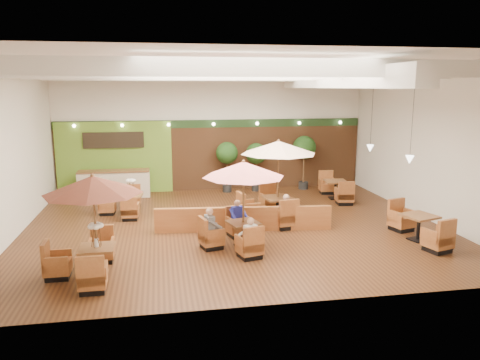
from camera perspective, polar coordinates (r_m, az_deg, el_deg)
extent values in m
plane|color=#381E0F|center=(16.14, -0.75, -5.61)|extent=(14.00, 14.00, 0.00)
cube|color=silver|center=(21.48, -3.32, 6.09)|extent=(14.00, 0.04, 5.50)
cube|color=silver|center=(9.76, 4.81, -0.22)|extent=(14.00, 0.04, 5.50)
cube|color=silver|center=(16.03, -26.35, 3.16)|extent=(0.04, 12.00, 5.50)
cube|color=silver|center=(18.04, 21.82, 4.31)|extent=(0.04, 12.00, 5.50)
cube|color=white|center=(15.46, -0.80, 14.29)|extent=(14.00, 12.00, 0.04)
cube|color=brown|center=(21.55, -3.27, 3.03)|extent=(13.90, 0.10, 3.20)
cube|color=#1E3819|center=(21.38, -3.31, 6.87)|extent=(13.90, 0.12, 0.35)
cube|color=olive|center=(21.44, -15.02, 2.61)|extent=(5.00, 0.08, 3.20)
cube|color=black|center=(21.26, -15.15, 4.71)|extent=(2.60, 0.08, 0.70)
cube|color=white|center=(16.37, 11.67, 11.97)|extent=(0.60, 11.00, 0.60)
cube|color=white|center=(11.52, 2.44, 13.56)|extent=(13.60, 0.12, 0.45)
cube|color=white|center=(14.17, 0.05, 13.15)|extent=(13.60, 0.12, 0.45)
cube|color=white|center=(16.73, -1.52, 12.86)|extent=(13.60, 0.12, 0.45)
cube|color=white|center=(19.41, -2.71, 12.63)|extent=(13.60, 0.12, 0.45)
cylinder|color=black|center=(16.48, 20.35, 7.84)|extent=(0.01, 0.01, 3.20)
cone|color=white|center=(16.63, 19.97, 2.34)|extent=(0.28, 0.28, 0.28)
cylinder|color=black|center=(19.13, 15.83, 8.50)|extent=(0.01, 0.01, 3.20)
cone|color=white|center=(19.26, 15.57, 3.75)|extent=(0.28, 0.28, 0.28)
sphere|color=#FFEAC6|center=(21.31, -19.58, 6.23)|extent=(0.14, 0.14, 0.14)
sphere|color=#FFEAC6|center=(21.07, -14.18, 6.48)|extent=(0.14, 0.14, 0.14)
sphere|color=#FFEAC6|center=(21.02, -8.70, 6.68)|extent=(0.14, 0.14, 0.14)
sphere|color=#FFEAC6|center=(21.15, -3.24, 6.82)|extent=(0.14, 0.14, 0.14)
sphere|color=#FFEAC6|center=(21.48, 2.11, 6.90)|extent=(0.14, 0.14, 0.14)
sphere|color=#FFEAC6|center=(21.98, 7.25, 6.92)|extent=(0.14, 0.14, 0.14)
sphere|color=#FFEAC6|center=(22.64, 12.13, 6.88)|extent=(0.14, 0.14, 0.14)
cube|color=beige|center=(20.86, -15.06, -0.56)|extent=(3.00, 0.70, 1.10)
cube|color=brown|center=(20.75, -15.14, 1.07)|extent=(3.00, 0.75, 0.06)
cube|color=brown|center=(15.49, 0.44, -4.78)|extent=(5.84, 0.77, 0.81)
cube|color=brown|center=(12.36, -17.06, -7.93)|extent=(0.87, 0.87, 0.06)
cylinder|color=black|center=(12.48, -16.97, -9.46)|extent=(0.10, 0.10, 0.67)
cube|color=black|center=(12.61, -16.87, -10.97)|extent=(0.46, 0.46, 0.04)
cube|color=brown|center=(11.62, -17.52, -11.45)|extent=(0.64, 0.64, 0.32)
cube|color=brown|center=(11.27, -17.80, -10.54)|extent=(0.63, 0.11, 0.71)
cube|color=brown|center=(11.59, -19.04, -10.54)|extent=(0.09, 0.56, 0.28)
cube|color=brown|center=(11.51, -16.10, -10.50)|extent=(0.09, 0.56, 0.28)
cube|color=black|center=(11.71, -17.45, -12.50)|extent=(0.56, 0.56, 0.14)
cube|color=brown|center=(13.40, -16.46, -8.31)|extent=(0.64, 0.64, 0.32)
cube|color=brown|center=(13.55, -16.39, -6.73)|extent=(0.63, 0.11, 0.71)
cube|color=brown|center=(13.31, -15.24, -7.46)|extent=(0.09, 0.56, 0.28)
cube|color=brown|center=(13.37, -17.77, -7.51)|extent=(0.09, 0.56, 0.28)
cube|color=black|center=(13.48, -16.40, -9.24)|extent=(0.56, 0.56, 0.14)
cube|color=brown|center=(12.67, -21.32, -9.79)|extent=(0.64, 0.64, 0.32)
cube|color=brown|center=(12.51, -20.24, -8.50)|extent=(0.11, 0.63, 0.71)
cube|color=brown|center=(12.87, -21.15, -8.49)|extent=(0.56, 0.09, 0.28)
cube|color=brown|center=(12.33, -21.64, -9.39)|extent=(0.56, 0.09, 0.28)
cube|color=black|center=(12.75, -21.25, -10.77)|extent=(0.56, 0.56, 0.14)
cylinder|color=brown|center=(12.20, -17.21, -5.55)|extent=(0.06, 0.06, 2.53)
cone|color=#4F2317|center=(11.94, -17.51, -0.56)|extent=(2.43, 2.43, 0.45)
sphere|color=brown|center=(11.90, -17.57, 0.53)|extent=(0.10, 0.10, 0.10)
cylinder|color=silver|center=(12.32, -17.10, -7.31)|extent=(0.10, 0.10, 0.22)
cube|color=brown|center=(13.92, 0.42, -5.26)|extent=(1.05, 1.05, 0.06)
cylinder|color=black|center=(14.02, 0.42, -6.64)|extent=(0.10, 0.10, 0.67)
cube|color=black|center=(14.14, 0.42, -8.00)|extent=(0.55, 0.55, 0.04)
cube|color=brown|center=(13.15, 1.17, -8.20)|extent=(0.76, 0.76, 0.32)
cube|color=brown|center=(12.81, 1.10, -7.31)|extent=(0.63, 0.26, 0.71)
cube|color=brown|center=(12.97, 0.00, -7.54)|extent=(0.22, 0.56, 0.28)
cube|color=brown|center=(13.21, 2.33, -7.19)|extent=(0.22, 0.56, 0.28)
cube|color=black|center=(13.23, 1.17, -9.15)|extent=(0.68, 0.68, 0.14)
cube|color=brown|center=(14.95, -0.24, -5.78)|extent=(0.76, 0.76, 0.32)
cube|color=brown|center=(15.11, -0.16, -4.39)|extent=(0.63, 0.26, 0.71)
cube|color=brown|center=(15.01, 0.78, -4.91)|extent=(0.22, 0.56, 0.28)
cube|color=brown|center=(14.78, -1.28, -5.17)|extent=(0.22, 0.56, 0.28)
cube|color=black|center=(15.02, -0.24, -6.63)|extent=(0.68, 0.68, 0.14)
cube|color=brown|center=(13.92, -3.50, -7.11)|extent=(0.76, 0.76, 0.32)
cube|color=brown|center=(13.79, -2.43, -5.96)|extent=(0.26, 0.63, 0.71)
cube|color=brown|center=(14.11, -3.94, -5.99)|extent=(0.56, 0.22, 0.28)
cube|color=brown|center=(13.59, -3.06, -6.66)|extent=(0.56, 0.22, 0.28)
cube|color=black|center=(13.99, -3.49, -8.02)|extent=(0.68, 0.68, 0.14)
cylinder|color=brown|center=(13.78, 0.42, -3.12)|extent=(0.06, 0.06, 2.52)
cone|color=#CD6463|center=(13.55, 0.43, 1.31)|extent=(2.42, 2.42, 0.45)
sphere|color=brown|center=(13.51, 0.43, 2.28)|extent=(0.10, 0.10, 0.10)
cube|color=brown|center=(16.73, 4.61, -2.18)|extent=(1.11, 1.11, 0.07)
cylinder|color=black|center=(16.83, 4.59, -3.47)|extent=(0.11, 0.11, 0.74)
cube|color=black|center=(16.93, 4.57, -4.76)|extent=(0.59, 0.59, 0.04)
cube|color=brown|center=(15.86, 5.54, -4.71)|extent=(0.81, 0.81, 0.36)
cube|color=brown|center=(15.49, 5.65, -3.81)|extent=(0.70, 0.24, 0.78)
cube|color=brown|center=(15.66, 4.49, -4.04)|extent=(0.20, 0.62, 0.31)
cube|color=brown|center=(15.94, 6.61, -3.81)|extent=(0.20, 0.62, 0.31)
cube|color=black|center=(15.93, 5.52, -5.60)|extent=(0.72, 0.72, 0.16)
cube|color=brown|center=(17.84, 3.74, -2.86)|extent=(0.81, 0.81, 0.36)
cube|color=brown|center=(18.05, 3.70, -1.61)|extent=(0.70, 0.24, 0.78)
cube|color=brown|center=(17.92, 4.69, -2.08)|extent=(0.20, 0.62, 0.31)
cube|color=brown|center=(17.66, 2.79, -2.25)|extent=(0.20, 0.62, 0.31)
cube|color=black|center=(17.91, 3.73, -3.66)|extent=(0.72, 0.72, 0.16)
cube|color=brown|center=(16.62, 1.03, -3.91)|extent=(0.81, 0.81, 0.36)
cube|color=brown|center=(16.54, 2.04, -2.79)|extent=(0.24, 0.70, 0.78)
cube|color=brown|center=(16.85, 0.62, -2.90)|extent=(0.62, 0.20, 0.31)
cube|color=brown|center=(16.27, 1.45, -3.43)|extent=(0.62, 0.20, 0.31)
cube|color=black|center=(16.69, 1.02, -4.76)|extent=(0.72, 0.72, 0.16)
cylinder|color=brown|center=(16.60, 4.64, -0.19)|extent=(0.06, 0.06, 2.80)
cone|color=tan|center=(16.40, 4.71, 3.98)|extent=(2.68, 2.68, 0.45)
sphere|color=brown|center=(16.38, 4.72, 4.78)|extent=(0.10, 0.10, 0.10)
cube|color=brown|center=(18.01, -13.12, -1.90)|extent=(0.86, 0.86, 0.06)
cylinder|color=black|center=(18.09, -13.08, -2.91)|extent=(0.09, 0.09, 0.62)
cube|color=black|center=(18.17, -13.03, -3.91)|extent=(0.46, 0.46, 0.04)
cube|color=brown|center=(17.24, -13.22, -3.84)|extent=(0.63, 0.63, 0.30)
cube|color=brown|center=(16.94, -13.24, -3.13)|extent=(0.59, 0.14, 0.66)
cube|color=brown|center=(17.24, -14.14, -3.24)|extent=(0.12, 0.52, 0.26)
cube|color=brown|center=(17.16, -12.35, -3.23)|extent=(0.12, 0.52, 0.26)
cube|color=black|center=(17.30, -13.19, -4.53)|extent=(0.56, 0.56, 0.13)
cube|color=brown|center=(18.97, -12.93, -2.45)|extent=(0.63, 0.63, 0.30)
cube|color=brown|center=(19.14, -12.99, -1.46)|extent=(0.59, 0.14, 0.66)
cube|color=brown|center=(18.89, -12.14, -1.89)|extent=(0.12, 0.52, 0.26)
cube|color=brown|center=(18.96, -13.77, -1.91)|extent=(0.12, 0.52, 0.26)
cube|color=black|center=(19.02, -12.90, -3.08)|extent=(0.56, 0.56, 0.13)
cube|color=brown|center=(18.18, -15.87, -3.19)|extent=(0.63, 0.63, 0.30)
cube|color=brown|center=(18.11, -15.15, -2.29)|extent=(0.14, 0.59, 0.66)
cube|color=brown|center=(18.39, -15.75, -2.41)|extent=(0.52, 0.12, 0.26)
cube|color=brown|center=(17.87, -16.07, -2.83)|extent=(0.52, 0.12, 0.26)
cube|color=black|center=(18.23, -15.84, -3.85)|extent=(0.56, 0.56, 0.13)
cylinder|color=silver|center=(17.98, -13.14, -1.47)|extent=(0.10, 0.10, 0.22)
cube|color=brown|center=(15.47, 21.03, -4.12)|extent=(1.14, 1.14, 0.07)
cylinder|color=black|center=(15.57, 20.93, -5.47)|extent=(0.11, 0.11, 0.72)
cube|color=black|center=(15.68, 20.83, -6.80)|extent=(0.60, 0.60, 0.04)
cube|color=brown|center=(14.76, 22.94, -6.84)|extent=(0.83, 0.83, 0.35)
cube|color=brown|center=(14.41, 23.36, -5.95)|extent=(0.68, 0.29, 0.76)
cube|color=brown|center=(14.47, 22.18, -6.23)|extent=(0.25, 0.60, 0.30)
cube|color=brown|center=(14.93, 23.81, -5.83)|extent=(0.25, 0.60, 0.30)
cube|color=black|center=(14.84, 22.87, -7.75)|extent=(0.74, 0.74, 0.15)
cube|color=brown|center=(16.45, 19.09, -4.74)|extent=(0.83, 0.83, 0.35)
cube|color=brown|center=(16.63, 18.95, -3.40)|extent=(0.68, 0.29, 0.76)
cube|color=brown|center=(16.61, 19.91, -3.87)|extent=(0.25, 0.60, 0.30)
cube|color=brown|center=(16.18, 18.35, -4.16)|extent=(0.25, 0.60, 0.30)
cube|color=black|center=(16.52, 19.04, -5.57)|extent=(0.74, 0.74, 0.15)
cube|color=brown|center=(20.23, 11.58, -0.16)|extent=(0.99, 0.99, 0.06)
cylinder|color=black|center=(20.30, 11.54, -1.17)|extent=(0.11, 0.11, 0.69)
cube|color=black|center=(20.38, 11.49, -2.19)|extent=(0.53, 0.53, 0.04)
cube|color=brown|center=(19.42, 12.59, -2.01)|extent=(0.72, 0.72, 0.34)
cube|color=brown|center=(19.11, 13.03, -1.27)|extent=(0.66, 0.18, 0.74)
cube|color=brown|center=(19.29, 11.75, -1.42)|extent=(0.15, 0.58, 0.29)
cube|color=brown|center=(19.45, 13.49, -1.39)|extent=(0.15, 0.58, 0.29)
cube|color=black|center=(19.47, 12.56, -2.70)|extent=(0.64, 0.64, 0.15)
cube|color=brown|center=(21.23, 10.55, -0.80)|extent=(0.72, 0.72, 0.34)
cube|color=brown|center=(21.41, 10.25, 0.18)|extent=(0.66, 0.18, 0.74)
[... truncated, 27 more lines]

